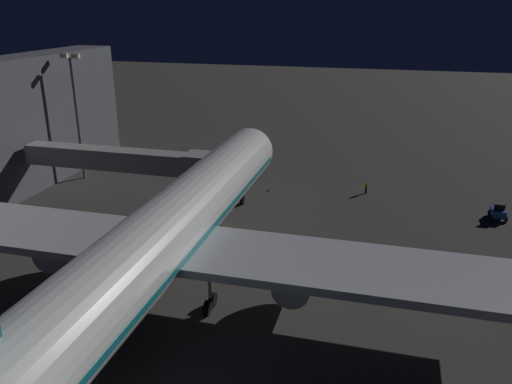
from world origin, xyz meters
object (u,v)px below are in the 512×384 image
airliner_at_gate (167,233)px  jet_bridge (130,160)px  ground_crew_by_tug (366,186)px  apron_floodlight_mast (76,108)px  traffic_cone_nose_starboard (238,186)px  baggage_tug_spare (498,213)px  traffic_cone_nose_port (269,189)px

airliner_at_gate → jet_bridge: size_ratio=2.36×
airliner_at_gate → ground_crew_by_tug: bearing=-116.3°
apron_floodlight_mast → ground_crew_by_tug: apron_floodlight_mast is taller
ground_crew_by_tug → jet_bridge: bearing=23.5°
traffic_cone_nose_starboard → baggage_tug_spare: bearing=175.9°
apron_floodlight_mast → ground_crew_by_tug: 41.87m
traffic_cone_nose_port → traffic_cone_nose_starboard: (4.40, 0.00, 0.00)m
airliner_at_gate → apron_floodlight_mast: bearing=-46.1°
airliner_at_gate → jet_bridge: 22.56m
apron_floodlight_mast → ground_crew_by_tug: bearing=-174.3°
jet_bridge → traffic_cone_nose_port: jet_bridge is taller
ground_crew_by_tug → apron_floodlight_mast: bearing=5.7°
jet_bridge → traffic_cone_nose_port: (-15.39, -9.72, -5.74)m
airliner_at_gate → ground_crew_by_tug: (-15.10, -30.59, -4.93)m
airliner_at_gate → jet_bridge: airliner_at_gate is taller
airliner_at_gate → jet_bridge: bearing=-54.2°
baggage_tug_spare → ground_crew_by_tug: (15.75, -4.94, 0.19)m
ground_crew_by_tug → airliner_at_gate: bearing=63.7°
baggage_tug_spare → airliner_at_gate: bearing=39.7°
apron_floodlight_mast → traffic_cone_nose_starboard: size_ratio=32.41×
traffic_cone_nose_port → airliner_at_gate: bearing=85.5°
airliner_at_gate → traffic_cone_nose_port: airliner_at_gate is taller
ground_crew_by_tug → traffic_cone_nose_port: (12.90, 2.57, -0.69)m
airliner_at_gate → traffic_cone_nose_starboard: (2.20, -28.02, -5.62)m
traffic_cone_nose_port → jet_bridge: bearing=32.3°
baggage_tug_spare → ground_crew_by_tug: size_ratio=1.28×
jet_bridge → traffic_cone_nose_starboard: size_ratio=45.27×
baggage_tug_spare → traffic_cone_nose_starboard: (33.06, -2.36, -0.50)m
jet_bridge → baggage_tug_spare: size_ratio=11.11×
jet_bridge → baggage_tug_spare: (-44.05, -7.35, -5.23)m
baggage_tug_spare → traffic_cone_nose_starboard: 33.14m
traffic_cone_nose_port → ground_crew_by_tug: bearing=-168.7°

